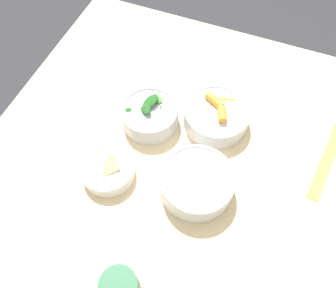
{
  "coord_description": "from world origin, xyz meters",
  "views": [
    {
      "loc": [
        0.35,
        0.16,
        1.47
      ],
      "look_at": [
        -0.03,
        0.0,
        0.75
      ],
      "focal_mm": 35.0,
      "sensor_mm": 36.0,
      "label": 1
    }
  ],
  "objects_px": {
    "bowl_carrots": "(216,115)",
    "ruler": "(327,159)",
    "bowl_beans_hotdog": "(197,183)",
    "bowl_greens": "(150,114)",
    "cup": "(121,288)",
    "bowl_cookies": "(108,170)"
  },
  "relations": [
    {
      "from": "bowl_beans_hotdog",
      "to": "cup",
      "type": "height_order",
      "value": "cup"
    },
    {
      "from": "bowl_carrots",
      "to": "cup",
      "type": "relative_size",
      "value": 1.8
    },
    {
      "from": "bowl_beans_hotdog",
      "to": "cup",
      "type": "relative_size",
      "value": 1.82
    },
    {
      "from": "bowl_beans_hotdog",
      "to": "cup",
      "type": "distance_m",
      "value": 0.28
    },
    {
      "from": "bowl_carrots",
      "to": "ruler",
      "type": "distance_m",
      "value": 0.31
    },
    {
      "from": "bowl_carrots",
      "to": "bowl_beans_hotdog",
      "type": "height_order",
      "value": "bowl_carrots"
    },
    {
      "from": "bowl_carrots",
      "to": "bowl_greens",
      "type": "relative_size",
      "value": 1.15
    },
    {
      "from": "bowl_carrots",
      "to": "ruler",
      "type": "bearing_deg",
      "value": 89.01
    },
    {
      "from": "bowl_cookies",
      "to": "cup",
      "type": "height_order",
      "value": "cup"
    },
    {
      "from": "bowl_beans_hotdog",
      "to": "ruler",
      "type": "relative_size",
      "value": 0.69
    },
    {
      "from": "bowl_greens",
      "to": "cup",
      "type": "xyz_separation_m",
      "value": [
        0.42,
        0.12,
        0.02
      ]
    },
    {
      "from": "bowl_cookies",
      "to": "ruler",
      "type": "distance_m",
      "value": 0.56
    },
    {
      "from": "bowl_carrots",
      "to": "bowl_cookies",
      "type": "distance_m",
      "value": 0.32
    },
    {
      "from": "bowl_cookies",
      "to": "cup",
      "type": "distance_m",
      "value": 0.28
    },
    {
      "from": "bowl_greens",
      "to": "ruler",
      "type": "xyz_separation_m",
      "value": [
        -0.06,
        0.47,
        -0.03
      ]
    },
    {
      "from": "ruler",
      "to": "bowl_beans_hotdog",
      "type": "bearing_deg",
      "value": -55.31
    },
    {
      "from": "cup",
      "to": "bowl_cookies",
      "type": "bearing_deg",
      "value": -146.99
    },
    {
      "from": "bowl_cookies",
      "to": "ruler",
      "type": "bearing_deg",
      "value": 115.65
    },
    {
      "from": "bowl_beans_hotdog",
      "to": "ruler",
      "type": "height_order",
      "value": "bowl_beans_hotdog"
    },
    {
      "from": "bowl_cookies",
      "to": "cup",
      "type": "relative_size",
      "value": 1.34
    },
    {
      "from": "bowl_greens",
      "to": "bowl_beans_hotdog",
      "type": "bearing_deg",
      "value": 51.87
    },
    {
      "from": "ruler",
      "to": "cup",
      "type": "bearing_deg",
      "value": -36.82
    }
  ]
}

